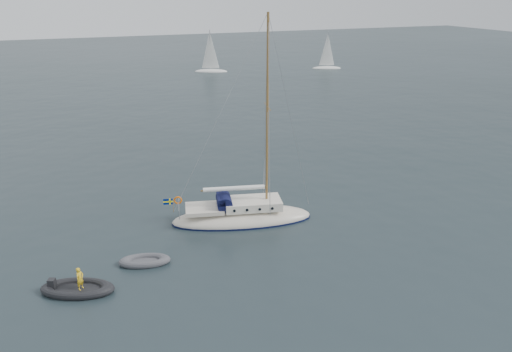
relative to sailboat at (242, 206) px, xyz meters
name	(u,v)px	position (x,y,z in m)	size (l,w,h in m)	color
ground	(247,239)	(-0.70, -2.73, -1.12)	(300.00, 300.00, 0.00)	black
sailboat	(242,206)	(0.00, 0.00, 0.00)	(10.38, 3.11, 14.79)	beige
dinghy	(145,261)	(-7.49, -3.35, -0.92)	(3.08, 1.39, 0.44)	#535257
rib	(77,288)	(-11.43, -4.97, -0.88)	(4.05, 1.84, 1.52)	black
distant_yacht_b	(327,52)	(40.48, 59.64, 2.17)	(5.81, 3.10, 7.70)	silver
distant_yacht_c	(210,53)	(17.42, 64.39, 2.49)	(6.38, 3.40, 8.45)	silver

